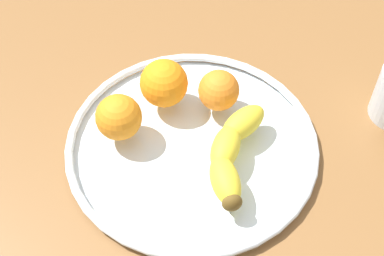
% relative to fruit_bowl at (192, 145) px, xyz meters
% --- Properties ---
extents(ground_plane, '(1.22, 1.22, 0.04)m').
position_rel_fruit_bowl_xyz_m(ground_plane, '(0.00, 0.00, -0.03)').
color(ground_plane, brown).
extents(fruit_bowl, '(0.36, 0.36, 0.02)m').
position_rel_fruit_bowl_xyz_m(fruit_bowl, '(0.00, 0.00, 0.00)').
color(fruit_bowl, silver).
rests_on(fruit_bowl, ground_plane).
extents(banana, '(0.18, 0.09, 0.04)m').
position_rel_fruit_bowl_xyz_m(banana, '(0.00, 0.06, 0.03)').
color(banana, yellow).
rests_on(banana, fruit_bowl).
extents(orange_center, '(0.06, 0.06, 0.06)m').
position_rel_fruit_bowl_xyz_m(orange_center, '(-0.08, 0.00, 0.04)').
color(orange_center, orange).
rests_on(orange_center, fruit_bowl).
extents(orange_back_right, '(0.07, 0.07, 0.07)m').
position_rel_fruit_bowl_xyz_m(orange_back_right, '(-0.05, -0.07, 0.04)').
color(orange_back_right, orange).
rests_on(orange_back_right, fruit_bowl).
extents(orange_back_left, '(0.07, 0.07, 0.07)m').
position_rel_fruit_bowl_xyz_m(orange_back_left, '(0.03, -0.10, 0.04)').
color(orange_back_left, orange).
rests_on(orange_back_left, fruit_bowl).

